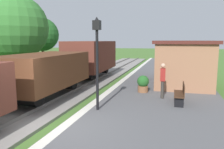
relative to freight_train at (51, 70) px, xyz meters
name	(u,v)px	position (x,y,z in m)	size (l,w,h in m)	color
ground_plane	(52,133)	(2.40, -4.19, -1.51)	(160.00, 160.00, 0.00)	#47702D
platform_slab	(149,141)	(5.60, -4.19, -1.38)	(6.00, 60.00, 0.25)	#565659
platform_edge_stripe	(63,127)	(2.80, -4.19, -1.25)	(0.36, 60.00, 0.01)	silver
rail_near	(9,123)	(0.72, -4.19, -1.32)	(0.07, 60.00, 0.14)	slate
freight_train	(51,70)	(0.00, 0.00, 0.00)	(2.50, 19.40, 2.72)	brown
station_hut	(183,62)	(6.80, 4.72, 0.15)	(3.50, 5.80, 2.78)	#9E6B4C
bench_near_hut	(181,93)	(6.57, -0.28, -0.78)	(0.42, 1.50, 0.91)	#422819
person_waiting	(163,79)	(5.73, 0.53, -0.32)	(0.26, 0.39, 1.71)	#38332D
potted_planter	(143,83)	(4.65, 1.59, -0.78)	(0.64, 0.64, 0.92)	brown
lamp_post_near	(97,47)	(3.28, -2.09, 1.30)	(0.28, 0.28, 3.70)	black
tree_trackside_far	(15,28)	(-4.94, 3.67, 2.45)	(4.77, 4.77, 6.35)	#4C3823
tree_field_left	(42,35)	(-7.05, 10.54, 2.12)	(3.41, 3.41, 5.35)	#4C3823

